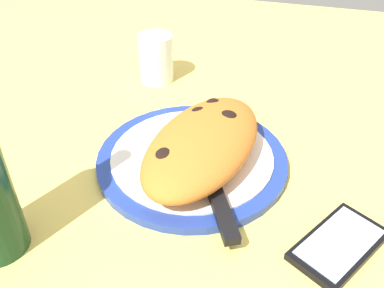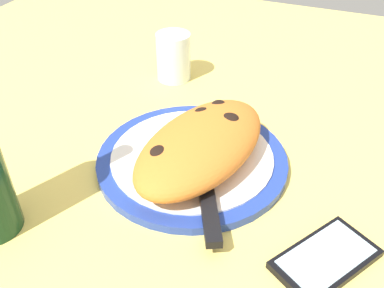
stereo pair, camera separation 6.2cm
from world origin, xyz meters
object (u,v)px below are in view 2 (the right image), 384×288
at_px(knife, 207,195).
at_px(water_glass, 174,60).
at_px(fork, 150,159).
at_px(smartphone, 326,259).
at_px(calzone, 201,145).
at_px(plate, 192,159).

xyz_separation_m(knife, water_glass, (-0.31, -0.19, 0.02)).
bearing_deg(knife, fork, -111.78).
bearing_deg(water_glass, smartphone, 45.56).
bearing_deg(fork, knife, 68.22).
relative_size(calzone, knife, 1.21).
height_order(knife, smartphone, knife).
height_order(smartphone, water_glass, water_glass).
relative_size(plate, smartphone, 2.00).
xyz_separation_m(calzone, knife, (0.07, 0.03, -0.03)).
distance_m(plate, fork, 0.06).
bearing_deg(knife, plate, -145.42).
bearing_deg(water_glass, calzone, 32.31).
distance_m(calzone, fork, 0.08).
distance_m(smartphone, water_glass, 0.49).
height_order(fork, knife, knife).
height_order(plate, water_glass, water_glass).
distance_m(knife, smartphone, 0.16).
relative_size(plate, calzone, 1.02).
distance_m(plate, smartphone, 0.24).
relative_size(calzone, smartphone, 1.95).
xyz_separation_m(plate, fork, (0.03, -0.05, 0.01)).
bearing_deg(plate, calzone, 62.83).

